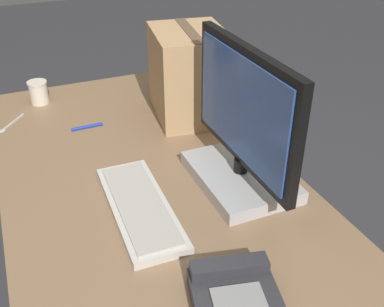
% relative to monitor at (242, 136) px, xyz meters
% --- Properties ---
extents(office_desk, '(1.80, 0.90, 0.76)m').
position_rel_monitor_xyz_m(office_desk, '(-0.11, -0.26, -0.55)').
color(office_desk, '#8C6B4C').
rests_on(office_desk, ground_plane).
extents(monitor, '(0.54, 0.26, 0.44)m').
position_rel_monitor_xyz_m(monitor, '(0.00, 0.00, 0.00)').
color(monitor, '#B7B7B7').
rests_on(monitor, office_desk).
extents(keyboard, '(0.45, 0.17, 0.03)m').
position_rel_monitor_xyz_m(keyboard, '(0.01, -0.33, -0.16)').
color(keyboard, beige).
rests_on(keyboard, office_desk).
extents(desk_phone, '(0.22, 0.23, 0.07)m').
position_rel_monitor_xyz_m(desk_phone, '(0.42, -0.24, -0.14)').
color(desk_phone, '#2D2D33').
rests_on(desk_phone, office_desk).
extents(paper_cup_left, '(0.08, 0.08, 0.10)m').
position_rel_monitor_xyz_m(paper_cup_left, '(-0.85, -0.50, -0.12)').
color(paper_cup_left, beige).
rests_on(paper_cup_left, office_desk).
extents(spoon, '(0.14, 0.11, 0.00)m').
position_rel_monitor_xyz_m(spoon, '(-0.68, -0.65, -0.17)').
color(spoon, silver).
rests_on(spoon, office_desk).
extents(cardboard_box, '(0.38, 0.32, 0.34)m').
position_rel_monitor_xyz_m(cardboard_box, '(-0.51, 0.04, 0.00)').
color(cardboard_box, tan).
rests_on(cardboard_box, office_desk).
extents(pen_marker, '(0.01, 0.12, 0.01)m').
position_rel_monitor_xyz_m(pen_marker, '(-0.55, -0.37, -0.16)').
color(pen_marker, '#1933B2').
rests_on(pen_marker, office_desk).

